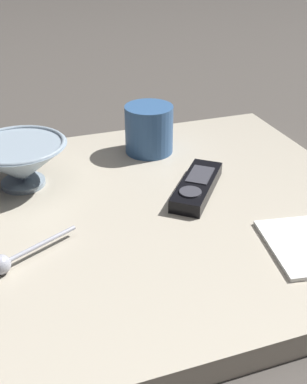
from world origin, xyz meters
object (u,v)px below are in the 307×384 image
Objects in this scene: cereal_bowl at (20,162)px; coffee_mug at (149,129)px; teaspoon at (8,261)px; tv_remote_near at (197,186)px.

cereal_bowl is 1.75× the size of coffee_mug.
cereal_bowl reaches higher than teaspoon.
teaspoon is (0.22, -0.04, -0.03)m from cereal_bowl.
coffee_mug reaches higher than cereal_bowl.
coffee_mug is 0.40m from teaspoon.
cereal_bowl is at bearing -114.16° from tv_remote_near.
cereal_bowl is 1.35× the size of teaspoon.
coffee_mug reaches higher than tv_remote_near.
tv_remote_near is (0.18, 0.02, -0.03)m from coffee_mug.
teaspoon is (0.28, -0.28, -0.03)m from coffee_mug.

